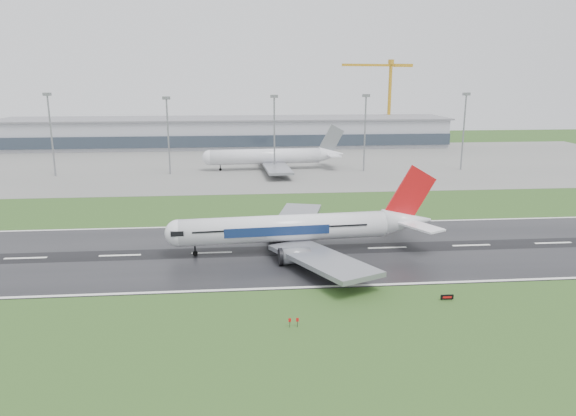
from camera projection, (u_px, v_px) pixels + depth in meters
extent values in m
plane|color=#26481A|center=(212.00, 253.00, 119.59)|extent=(520.00, 520.00, 0.00)
cube|color=black|center=(212.00, 253.00, 119.58)|extent=(400.00, 45.00, 0.10)
cube|color=slate|center=(225.00, 164.00, 240.41)|extent=(400.00, 130.00, 0.08)
cube|color=#999AA4|center=(227.00, 133.00, 296.61)|extent=(240.00, 36.00, 15.00)
cylinder|color=gray|center=(52.00, 137.00, 206.79)|extent=(0.64, 0.64, 30.95)
cylinder|color=gray|center=(168.00, 138.00, 210.86)|extent=(0.64, 0.64, 29.39)
cylinder|color=gray|center=(274.00, 136.00, 214.46)|extent=(0.64, 0.64, 29.88)
cylinder|color=gray|center=(365.00, 135.00, 217.66)|extent=(0.64, 0.64, 30.03)
cylinder|color=gray|center=(463.00, 133.00, 221.23)|extent=(0.64, 0.64, 30.52)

